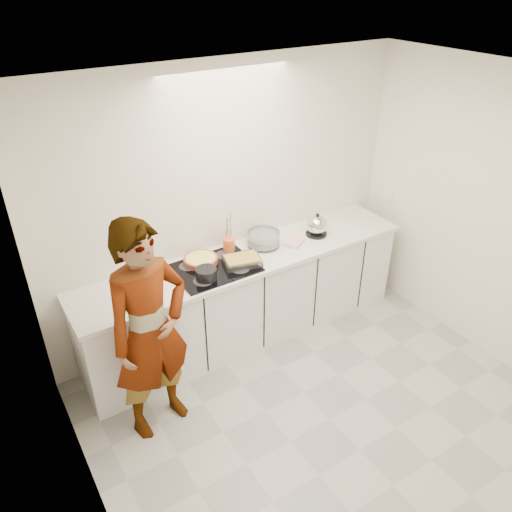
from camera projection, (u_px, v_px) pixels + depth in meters
floor at (330, 419)px, 4.09m from camera, size 3.60×3.20×0.00m
ceiling at (365, 95)px, 2.76m from camera, size 3.60×3.20×0.00m
wall_back at (229, 205)px, 4.59m from camera, size 3.60×0.00×2.60m
wall_left at (81, 394)px, 2.60m from camera, size 0.00×3.20×2.60m
wall_right at (502, 224)px, 4.27m from camera, size 0.02×3.20×2.60m
base_cabinets at (248, 299)px, 4.80m from camera, size 3.20×0.58×0.87m
countertop at (247, 259)px, 4.56m from camera, size 3.24×0.64×0.04m
hob at (214, 268)px, 4.37m from camera, size 0.72×0.54×0.01m
tart_dish at (201, 260)px, 4.43m from camera, size 0.39×0.39×0.05m
saucepan at (206, 274)px, 4.19m from camera, size 0.21×0.21×0.17m
baking_dish at (242, 260)px, 4.41m from camera, size 0.37×0.31×0.06m
mixing_bowl at (263, 239)px, 4.70m from camera, size 0.37×0.37×0.14m
tea_towel at (294, 242)px, 4.76m from camera, size 0.24×0.22×0.03m
kettle at (317, 226)px, 4.86m from camera, size 0.28×0.28×0.24m
utensil_crock at (229, 245)px, 4.60m from camera, size 0.14×0.14×0.14m
cook at (150, 332)px, 3.64m from camera, size 0.74×0.57×1.82m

